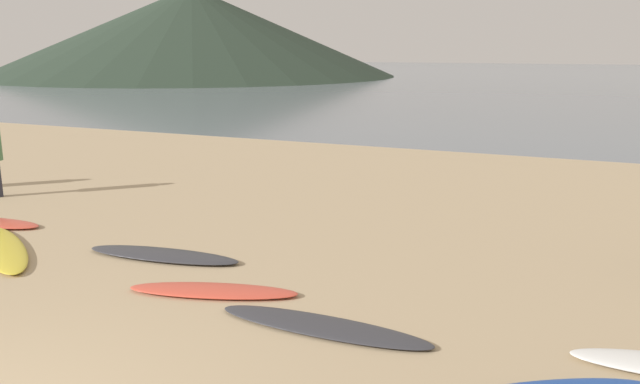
{
  "coord_description": "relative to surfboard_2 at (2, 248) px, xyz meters",
  "views": [
    {
      "loc": [
        4.28,
        -2.13,
        2.92
      ],
      "look_at": [
        0.38,
        6.99,
        0.6
      ],
      "focal_mm": 34.94,
      "sensor_mm": 36.0,
      "label": 1
    }
  ],
  "objects": [
    {
      "name": "ocean_water",
      "position": [
        3.4,
        61.49,
        -0.05
      ],
      "size": [
        140.0,
        100.0,
        0.01
      ],
      "primitive_type": "cube",
      "color": "slate",
      "rests_on": "ground"
    },
    {
      "name": "ground_plane",
      "position": [
        3.4,
        5.99,
        -0.15
      ],
      "size": [
        120.0,
        120.0,
        0.2
      ],
      "primitive_type": "cube",
      "color": "tan",
      "rests_on": "ground"
    },
    {
      "name": "surfboard_2",
      "position": [
        0.0,
        0.0,
        0.0
      ],
      "size": [
        2.46,
        1.91,
        0.09
      ],
      "primitive_type": "ellipsoid",
      "rotation": [
        0.0,
        0.0,
        -0.59
      ],
      "color": "yellow",
      "rests_on": "ground"
    },
    {
      "name": "surfboard_5",
      "position": [
        5.31,
        -0.53,
        -0.01
      ],
      "size": [
        2.42,
        0.55,
        0.07
      ],
      "primitive_type": "ellipsoid",
      "rotation": [
        0.0,
        0.0,
        -0.01
      ],
      "color": "#333338",
      "rests_on": "ground"
    },
    {
      "name": "surfboard_4",
      "position": [
        3.71,
        -0.15,
        -0.01
      ],
      "size": [
        2.14,
        1.07,
        0.08
      ],
      "primitive_type": "ellipsoid",
      "rotation": [
        0.0,
        0.0,
        0.29
      ],
      "color": "#D84C38",
      "rests_on": "ground"
    },
    {
      "name": "surfboard_3",
      "position": [
        2.33,
        0.69,
        -0.0
      ],
      "size": [
        2.38,
        0.8,
        0.09
      ],
      "primitive_type": "ellipsoid",
      "rotation": [
        0.0,
        0.0,
        0.11
      ],
      "color": "#333338",
      "rests_on": "ground"
    },
    {
      "name": "headland_hill",
      "position": [
        -29.94,
        48.96,
        4.35
      ],
      "size": [
        41.11,
        41.11,
        8.8
      ],
      "primitive_type": "cone",
      "color": "#28382B",
      "rests_on": "ground"
    }
  ]
}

